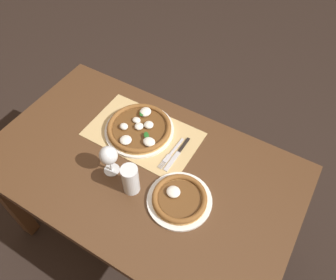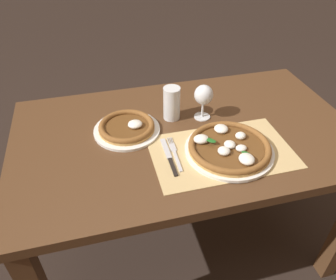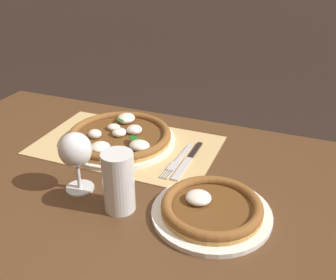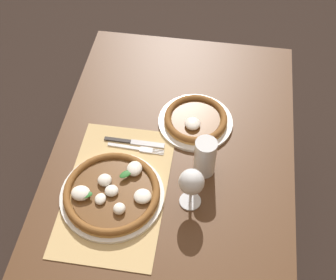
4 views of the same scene
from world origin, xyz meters
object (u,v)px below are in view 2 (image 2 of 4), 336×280
at_px(pizza_near, 229,147).
at_px(pizza_far, 127,128).
at_px(pint_glass, 172,104).
at_px(knife, 169,156).
at_px(wine_glass, 204,96).
at_px(fork, 175,153).

height_order(pizza_near, pizza_far, pizza_near).
height_order(pint_glass, knife, pint_glass).
height_order(wine_glass, fork, wine_glass).
distance_m(pizza_far, fork, 0.24).
distance_m(pizza_near, pint_glass, 0.32).
bearing_deg(fork, pizza_near, -10.77).
bearing_deg(fork, pizza_far, 128.32).
distance_m(fork, knife, 0.03).
bearing_deg(fork, pint_glass, 77.77).
relative_size(wine_glass, pint_glass, 1.07).
relative_size(pint_glass, knife, 0.67).
bearing_deg(knife, wine_glass, 46.95).
xyz_separation_m(pizza_near, pint_glass, (-0.15, 0.28, 0.05)).
height_order(pizza_far, pint_glass, pint_glass).
distance_m(pizza_far, knife, 0.24).
relative_size(pizza_far, knife, 1.26).
bearing_deg(pint_glass, knife, -107.20).
bearing_deg(pizza_far, pizza_near, -33.01).
relative_size(wine_glass, knife, 0.72).
height_order(pizza_near, wine_glass, wine_glass).
bearing_deg(pizza_near, knife, 173.19).
distance_m(pizza_far, pint_glass, 0.22).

